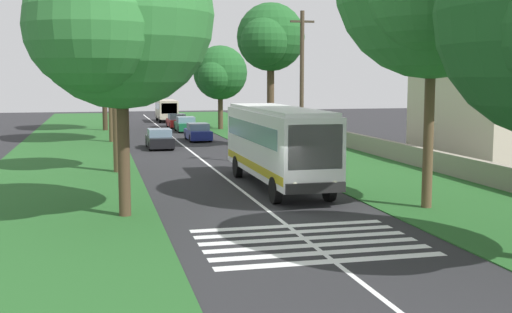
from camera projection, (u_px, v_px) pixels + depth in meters
The scene contains 20 objects.
ground at pixel (276, 216), 24.23m from camera, with size 160.00×160.00×0.00m, color #262628.
grass_verge_left at pixel (64, 169), 36.79m from camera, with size 120.00×8.00×0.04m, color #235623.
grass_verge_right at pixel (339, 160), 40.62m from camera, with size 120.00×8.00×0.04m, color #235623.
centre_line at pixel (208, 165), 38.71m from camera, with size 110.00×0.16×0.01m, color silver.
coach_bus at pixel (277, 142), 30.51m from camera, with size 11.16×2.62×3.73m.
zebra_crossing at pixel (308, 242), 20.49m from camera, with size 4.95×6.80×0.01m.
trailing_car_0 at pixel (160, 139), 47.68m from camera, with size 4.30×1.78×1.43m.
trailing_car_1 at pixel (198, 132), 53.63m from camera, with size 4.30×1.78×1.43m.
trailing_car_2 at pixel (186, 125), 62.70m from camera, with size 4.30×1.78×1.43m.
trailing_car_3 at pixel (177, 121), 67.66m from camera, with size 4.30×1.78×1.43m.
trailing_minibus_0 at pixel (167, 109), 76.90m from camera, with size 6.00×2.14×2.53m.
roadside_tree_left_0 at pixel (113, 34), 34.67m from camera, with size 5.49×4.65×9.82m.
roadside_tree_left_1 at pixel (101, 42), 63.04m from camera, with size 7.93×6.32×11.86m.
roadside_tree_left_2 at pixel (115, 20), 23.30m from camera, with size 7.95×6.70×10.61m.
roadside_tree_left_3 at pixel (107, 34), 51.43m from camera, with size 8.57×7.16×12.23m.
roadside_tree_right_2 at pixel (219, 74), 64.84m from camera, with size 6.11×5.34×8.25m.
roadside_tree_right_3 at pixel (269, 39), 47.05m from camera, with size 5.76×4.90×10.42m.
utility_pole at pixel (302, 87), 37.47m from camera, with size 0.24×1.40×8.81m.
roadside_wall at pixel (360, 142), 46.17m from camera, with size 70.00×0.40×1.10m, color gray.
roadside_building at pixel (507, 108), 41.93m from camera, with size 11.05×9.33×6.30m.
Camera 1 is at (-22.96, 6.30, 5.07)m, focal length 46.15 mm.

